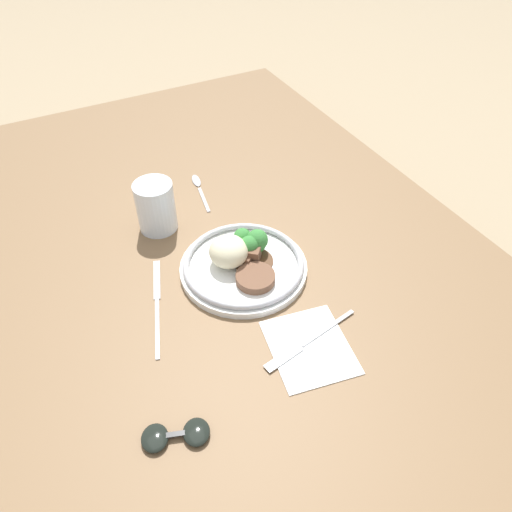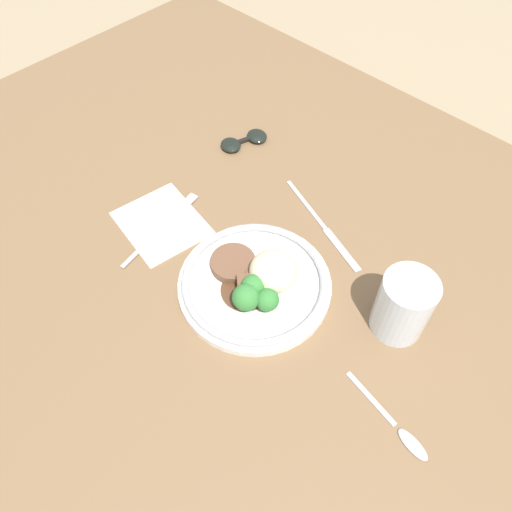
% 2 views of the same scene
% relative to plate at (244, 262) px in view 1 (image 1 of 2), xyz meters
% --- Properties ---
extents(ground_plane, '(8.00, 8.00, 0.00)m').
position_rel_plate_xyz_m(ground_plane, '(-0.00, 0.06, -0.05)').
color(ground_plane, '#998466').
extents(dining_table, '(1.58, 1.06, 0.03)m').
position_rel_plate_xyz_m(dining_table, '(-0.00, 0.06, -0.04)').
color(dining_table, brown).
rests_on(dining_table, ground).
extents(napkin, '(0.17, 0.15, 0.00)m').
position_rel_plate_xyz_m(napkin, '(-0.21, -0.01, -0.02)').
color(napkin, white).
rests_on(napkin, dining_table).
extents(plate, '(0.24, 0.24, 0.07)m').
position_rel_plate_xyz_m(plate, '(0.00, 0.00, 0.00)').
color(plate, white).
rests_on(plate, dining_table).
extents(juice_glass, '(0.08, 0.08, 0.10)m').
position_rel_plate_xyz_m(juice_glass, '(0.19, 0.10, 0.03)').
color(juice_glass, '#F4AD19').
rests_on(juice_glass, dining_table).
extents(fork, '(0.05, 0.19, 0.00)m').
position_rel_plate_xyz_m(fork, '(-0.20, -0.01, -0.02)').
color(fork, '#B7B7BC').
rests_on(fork, napkin).
extents(knife, '(0.22, 0.08, 0.00)m').
position_rel_plate_xyz_m(knife, '(-0.00, 0.17, -0.02)').
color(knife, '#B7B7BC').
rests_on(knife, dining_table).
extents(spoon, '(0.14, 0.04, 0.01)m').
position_rel_plate_xyz_m(spoon, '(0.29, -0.03, -0.02)').
color(spoon, '#B7B7BC').
rests_on(spoon, dining_table).
extents(sunglasses, '(0.07, 0.10, 0.01)m').
position_rel_plate_xyz_m(sunglasses, '(-0.25, 0.23, -0.01)').
color(sunglasses, black).
rests_on(sunglasses, dining_table).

